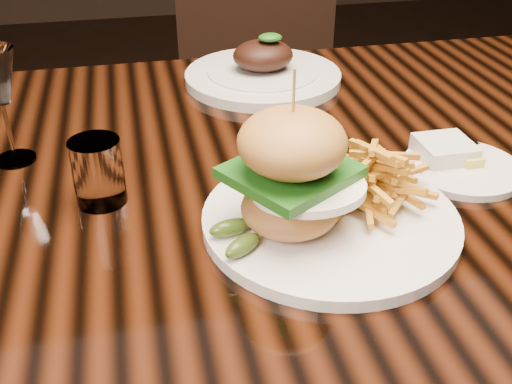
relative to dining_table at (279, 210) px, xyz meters
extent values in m
cube|color=black|center=(0.00, 0.00, 0.06)|extent=(1.60, 0.90, 0.04)
cylinder|color=silver|center=(0.02, -0.15, 0.08)|extent=(0.30, 0.30, 0.01)
ellipsoid|color=brown|center=(-0.03, -0.17, 0.12)|extent=(0.11, 0.11, 0.05)
ellipsoid|color=white|center=(-0.01, -0.18, 0.15)|extent=(0.12, 0.10, 0.01)
ellipsoid|color=orange|center=(0.01, -0.18, 0.15)|extent=(0.02, 0.02, 0.01)
cube|color=#276C1B|center=(-0.03, -0.17, 0.16)|extent=(0.17, 0.16, 0.01)
ellipsoid|color=#9D662B|center=(-0.03, -0.17, 0.20)|extent=(0.12, 0.12, 0.07)
cylinder|color=#A1804B|center=(-0.03, -0.17, 0.23)|extent=(0.00, 0.00, 0.09)
ellipsoid|color=#2C4111|center=(-0.09, -0.21, 0.10)|extent=(0.05, 0.04, 0.02)
ellipsoid|color=#2C4111|center=(-0.10, -0.17, 0.10)|extent=(0.05, 0.03, 0.02)
cylinder|color=silver|center=(0.23, -0.07, 0.08)|extent=(0.16, 0.16, 0.01)
cube|color=#EED14D|center=(0.25, -0.07, 0.09)|extent=(0.03, 0.03, 0.01)
cube|color=silver|center=(0.22, -0.05, 0.09)|extent=(0.13, 0.07, 0.00)
cube|color=silver|center=(0.22, -0.05, 0.09)|extent=(0.08, 0.08, 0.03)
cylinder|color=white|center=(-0.36, 0.09, 0.08)|extent=(0.06, 0.06, 0.00)
cylinder|color=white|center=(-0.36, 0.09, 0.12)|extent=(0.01, 0.01, 0.08)
cylinder|color=white|center=(-0.24, -0.05, 0.12)|extent=(0.06, 0.06, 0.08)
cylinder|color=silver|center=(0.05, 0.30, 0.09)|extent=(0.28, 0.28, 0.02)
cylinder|color=silver|center=(0.05, 0.30, 0.09)|extent=(0.20, 0.20, 0.02)
ellipsoid|color=black|center=(0.05, 0.30, 0.13)|extent=(0.11, 0.09, 0.05)
ellipsoid|color=#276C1B|center=(0.06, 0.29, 0.16)|extent=(0.04, 0.03, 0.01)
cube|color=black|center=(0.16, 0.80, -0.22)|extent=(0.51, 0.51, 0.06)
cube|color=black|center=(0.19, 1.01, 0.03)|extent=(0.46, 0.10, 0.50)
cylinder|color=black|center=(-0.04, 0.63, -0.45)|extent=(0.04, 0.04, 0.45)
cylinder|color=black|center=(0.33, 0.59, -0.45)|extent=(0.04, 0.04, 0.45)
cylinder|color=black|center=(0.00, 1.01, -0.45)|extent=(0.04, 0.04, 0.45)
cylinder|color=black|center=(0.37, 0.97, -0.45)|extent=(0.04, 0.04, 0.45)
camera|label=1|loc=(-0.19, -0.70, 0.48)|focal=42.00mm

